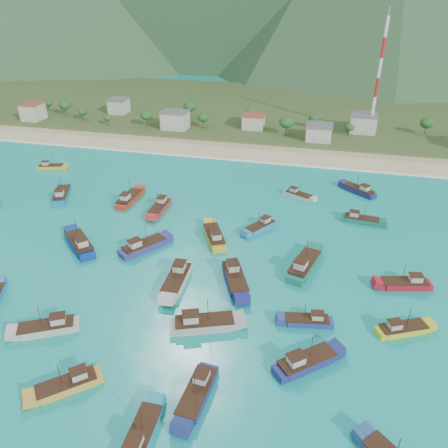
% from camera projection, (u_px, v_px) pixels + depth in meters
% --- Properties ---
extents(ground, '(600.00, 600.00, 0.00)m').
position_uv_depth(ground, '(173.00, 272.00, 93.07)').
color(ground, '#0C8487').
rests_on(ground, ground).
extents(beach, '(400.00, 18.00, 1.20)m').
position_uv_depth(beach, '(245.00, 151.00, 160.31)').
color(beach, beige).
rests_on(beach, ground).
extents(land, '(400.00, 110.00, 2.40)m').
position_uv_depth(land, '(269.00, 110.00, 212.23)').
color(land, '#385123').
rests_on(land, ground).
extents(surf_line, '(400.00, 2.50, 0.08)m').
position_uv_depth(surf_line, '(240.00, 160.00, 152.23)').
color(surf_line, white).
rests_on(surf_line, ground).
extents(village, '(211.09, 27.81, 7.07)m').
position_uv_depth(village, '(279.00, 124.00, 175.10)').
color(village, beige).
rests_on(village, ground).
extents(vegetation, '(279.72, 25.41, 7.77)m').
position_uv_depth(vegetation, '(258.00, 121.00, 178.45)').
color(vegetation, '#235623').
rests_on(vegetation, ground).
extents(radio_tower, '(1.20, 1.20, 42.48)m').
position_uv_depth(radio_tower, '(378.00, 78.00, 164.71)').
color(radio_tower, red).
rests_on(radio_tower, ground).
extents(boat_1, '(7.47, 11.85, 6.75)m').
position_uv_depth(boat_1, '(62.00, 195.00, 124.96)').
color(boat_1, '#127A9C').
rests_on(boat_1, ground).
extents(boat_3, '(6.85, 13.06, 7.41)m').
position_uv_depth(boat_3, '(304.00, 266.00, 93.47)').
color(boat_3, '#196855').
rests_on(boat_3, ground).
extents(boat_4, '(12.16, 7.41, 6.91)m').
position_uv_depth(boat_4, '(203.00, 324.00, 77.62)').
color(boat_4, '#A8A199').
rests_on(boat_4, ground).
extents(boat_5, '(9.93, 3.96, 5.71)m').
position_uv_depth(boat_5, '(361.00, 220.00, 112.28)').
color(boat_5, '#146852').
rests_on(boat_5, ground).
extents(boat_6, '(8.15, 11.83, 6.80)m').
position_uv_depth(boat_6, '(214.00, 237.00, 104.32)').
color(boat_6, gold).
rests_on(boat_6, ground).
extents(boat_7, '(10.36, 9.48, 6.42)m').
position_uv_depth(boat_7, '(306.00, 363.00, 69.84)').
color(boat_7, navy).
rests_on(boat_7, ground).
extents(boat_8, '(7.48, 9.42, 5.57)m').
position_uv_depth(boat_8, '(261.00, 227.00, 109.11)').
color(boat_8, teal).
rests_on(boat_8, ground).
extents(boat_10, '(9.51, 6.43, 5.45)m').
position_uv_depth(boat_10, '(402.00, 330.00, 76.74)').
color(boat_10, gold).
rests_on(boat_10, ground).
extents(boat_12, '(9.90, 8.92, 6.10)m').
position_uv_depth(boat_12, '(359.00, 191.00, 128.06)').
color(boat_12, navy).
rests_on(boat_12, ground).
extents(boat_15, '(3.28, 10.34, 6.07)m').
position_uv_depth(boat_15, '(141.00, 438.00, 58.37)').
color(boat_15, teal).
rests_on(boat_15, ground).
extents(boat_16, '(10.42, 5.14, 5.91)m').
position_uv_depth(boat_16, '(405.00, 284.00, 88.21)').
color(boat_16, maroon).
rests_on(boat_16, ground).
extents(boat_17, '(4.00, 10.90, 6.32)m').
position_uv_depth(boat_17, '(197.00, 394.00, 64.58)').
color(boat_17, navy).
rests_on(boat_17, ground).
extents(boat_20, '(3.16, 10.64, 6.29)m').
position_uv_depth(boat_20, '(160.00, 208.00, 118.02)').
color(boat_20, red).
rests_on(boat_20, ground).
extents(boat_21, '(11.39, 11.16, 7.28)m').
position_uv_depth(boat_21, '(80.00, 245.00, 101.15)').
color(boat_21, navy).
rests_on(boat_21, ground).
extents(boat_23, '(3.96, 11.96, 6.99)m').
position_uv_depth(boat_23, '(177.00, 280.00, 89.20)').
color(boat_23, beige).
rests_on(boat_23, ground).
extents(boat_24, '(3.85, 11.47, 6.70)m').
position_uv_depth(boat_24, '(130.00, 199.00, 122.76)').
color(boat_24, '#A3301E').
rests_on(boat_24, ground).
extents(boat_26, '(10.74, 7.60, 6.20)m').
position_uv_depth(boat_26, '(48.00, 328.00, 76.92)').
color(boat_26, '#B6B2A5').
rests_on(boat_26, ground).
extents(boat_27, '(9.31, 11.14, 6.69)m').
position_uv_depth(boat_27, '(143.00, 247.00, 100.51)').
color(boat_27, navy).
rests_on(boat_27, ground).
extents(boat_28, '(9.04, 4.64, 5.12)m').
position_uv_depth(boat_28, '(51.00, 167.00, 145.01)').
color(boat_28, gold).
rests_on(boat_28, ground).
extents(boat_29, '(8.95, 6.32, 5.16)m').
position_uv_depth(boat_29, '(298.00, 195.00, 125.57)').
color(boat_29, beige).
rests_on(boat_29, ground).
extents(boat_30, '(9.34, 8.67, 5.82)m').
position_uv_depth(boat_30, '(68.00, 385.00, 66.05)').
color(boat_30, gold).
rests_on(boat_30, ground).
extents(boat_32, '(7.98, 12.34, 7.04)m').
position_uv_depth(boat_32, '(235.00, 279.00, 89.35)').
color(boat_32, navy).
rests_on(boat_32, ground).
extents(boat_33, '(9.06, 4.02, 5.17)m').
position_uv_depth(boat_33, '(308.00, 321.00, 78.74)').
color(boat_33, navy).
rests_on(boat_33, ground).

